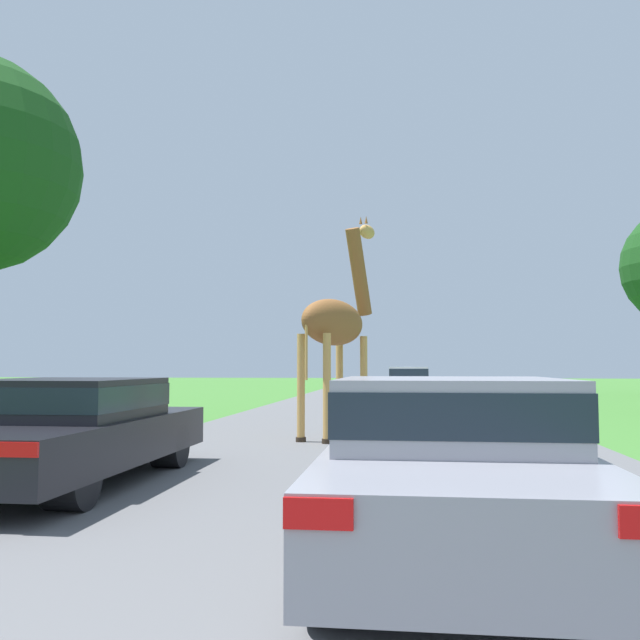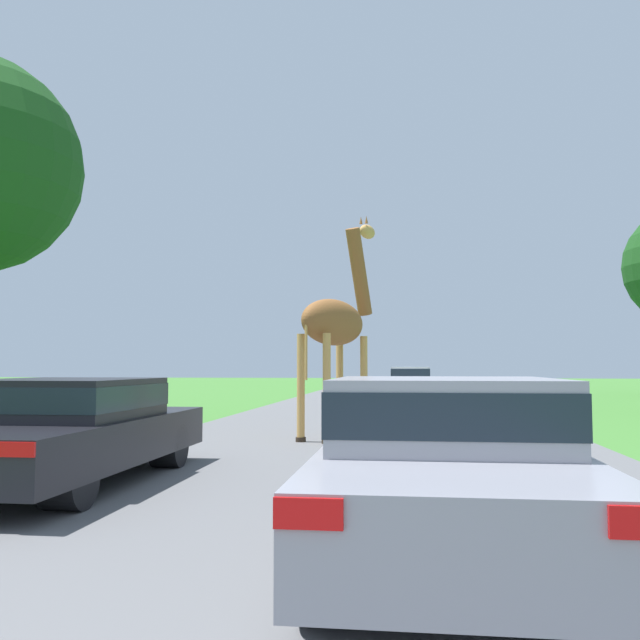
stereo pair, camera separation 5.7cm
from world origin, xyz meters
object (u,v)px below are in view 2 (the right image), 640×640
object	(u,v)px
car_queue_right	(410,382)
car_queue_left	(65,427)
giraffe_near_road	(337,322)
car_lead_maroon	(445,463)

from	to	relation	value
car_queue_right	car_queue_left	xyz separation A→B (m)	(-4.29, -21.75, -0.06)
car_queue_right	car_queue_left	size ratio (longest dim) A/B	0.89
car_queue_left	car_queue_right	bearing A→B (deg)	78.85
giraffe_near_road	car_queue_left	size ratio (longest dim) A/B	0.97
car_queue_left	car_lead_maroon	bearing A→B (deg)	-32.14
car_lead_maroon	car_queue_right	world-z (taller)	car_queue_right
car_lead_maroon	car_queue_right	bearing A→B (deg)	90.18
giraffe_near_road	car_lead_maroon	distance (m)	8.53
car_lead_maroon	car_queue_right	distance (m)	24.49
giraffe_near_road	car_queue_right	size ratio (longest dim) A/B	1.09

